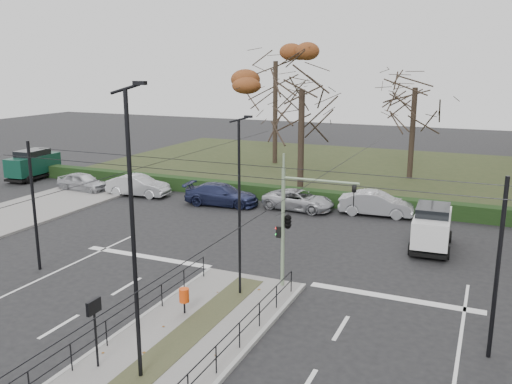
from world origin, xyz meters
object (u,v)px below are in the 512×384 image
(parked_car_third, at_px, (222,194))
(parked_car_second, at_px, (138,186))
(traffic_light, at_px, (290,219))
(parked_car_first, at_px, (83,182))
(parked_car_fourth, at_px, (298,200))
(bare_tree_center, at_px, (415,94))
(streetlamp_median_near, at_px, (134,235))
(parked_car_fifth, at_px, (376,204))
(white_van, at_px, (432,226))
(info_panel, at_px, (94,314))
(green_van, at_px, (33,164))
(bare_tree_near, at_px, (302,98))
(rust_tree, at_px, (276,61))
(streetlamp_median_far, at_px, (240,206))
(litter_bin, at_px, (184,296))

(parked_car_third, bearing_deg, parked_car_second, 84.16)
(traffic_light, relative_size, parked_car_first, 1.22)
(parked_car_fourth, height_order, bare_tree_center, bare_tree_center)
(streetlamp_median_near, relative_size, parked_car_second, 1.90)
(parked_car_second, bearing_deg, parked_car_fifth, -89.14)
(white_van, xyz_separation_m, parked_car_fifth, (-3.87, 5.24, -0.44))
(info_panel, distance_m, green_van, 31.86)
(white_van, bearing_deg, parked_car_fourth, 152.60)
(info_panel, xyz_separation_m, bare_tree_near, (-1.69, 23.95, 5.16))
(green_van, relative_size, rust_tree, 0.40)
(traffic_light, distance_m, streetlamp_median_far, 2.28)
(litter_bin, height_order, parked_car_second, parked_car_second)
(streetlamp_median_near, xyz_separation_m, parked_car_fourth, (-2.19, 20.51, -3.92))
(parked_car_first, bearing_deg, rust_tree, -24.65)
(parked_car_first, distance_m, bare_tree_center, 26.80)
(parked_car_first, bearing_deg, streetlamp_median_near, -131.78)
(green_van, distance_m, bare_tree_near, 23.16)
(parked_car_third, bearing_deg, bare_tree_near, -50.06)
(litter_bin, bearing_deg, bare_tree_center, 82.17)
(bare_tree_near, relative_size, parked_car_fifth, 2.17)
(parked_car_first, xyz_separation_m, parked_car_third, (11.38, 0.51, 0.03))
(info_panel, relative_size, rust_tree, 0.18)
(streetlamp_median_far, bearing_deg, parked_car_fifth, 79.89)
(streetlamp_median_far, bearing_deg, green_van, 150.89)
(streetlamp_median_far, height_order, parked_car_fifth, streetlamp_median_far)
(traffic_light, height_order, white_van, traffic_light)
(streetlamp_median_far, height_order, green_van, streetlamp_median_far)
(streetlamp_median_near, xyz_separation_m, green_van, (-25.48, 20.94, -3.29))
(traffic_light, bearing_deg, bare_tree_near, 107.49)
(bare_tree_near, bearing_deg, bare_tree_center, 56.85)
(info_panel, relative_size, green_van, 0.45)
(traffic_light, bearing_deg, parked_car_second, 144.23)
(parked_car_third, distance_m, bare_tree_center, 18.39)
(bare_tree_center, bearing_deg, streetlamp_median_near, -95.15)
(litter_bin, bearing_deg, bare_tree_near, 96.49)
(parked_car_fifth, bearing_deg, white_van, -147.96)
(bare_tree_center, relative_size, bare_tree_near, 0.98)
(parked_car_first, bearing_deg, traffic_light, -114.37)
(parked_car_second, distance_m, parked_car_fourth, 11.92)
(traffic_light, height_order, bare_tree_center, bare_tree_center)
(rust_tree, height_order, parked_car_fifth, rust_tree)
(streetlamp_median_near, height_order, streetlamp_median_far, streetlamp_median_near)
(parked_car_first, height_order, parked_car_fifth, parked_car_fifth)
(bare_tree_center, bearing_deg, rust_tree, 170.85)
(green_van, xyz_separation_m, bare_tree_near, (22.24, 2.93, 5.77))
(streetlamp_median_far, xyz_separation_m, bare_tree_near, (-3.39, 17.20, 3.21))
(traffic_light, bearing_deg, parked_car_third, 128.37)
(litter_bin, xyz_separation_m, bare_tree_near, (-2.24, 19.67, 6.20))
(info_panel, bearing_deg, streetlamp_median_far, 75.85)
(streetlamp_median_far, bearing_deg, litter_bin, -114.98)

